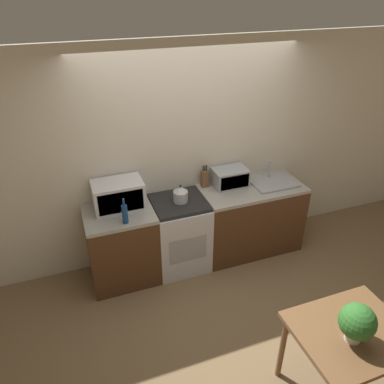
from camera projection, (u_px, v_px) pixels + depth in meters
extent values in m
plane|color=brown|center=(223.00, 298.00, 4.17)|extent=(16.00, 16.00, 0.00)
cube|color=beige|center=(189.00, 154.00, 4.40)|extent=(10.00, 0.06, 2.60)
cube|color=#4C2D19|center=(122.00, 247.00, 4.28)|extent=(0.75, 0.62, 0.86)
cube|color=#9E998E|center=(118.00, 214.00, 4.05)|extent=(0.75, 0.62, 0.04)
cube|color=#4C2D19|center=(250.00, 219.00, 4.76)|extent=(1.26, 0.62, 0.86)
cube|color=#9E998E|center=(252.00, 189.00, 4.54)|extent=(1.26, 0.62, 0.04)
cube|color=silver|center=(179.00, 235.00, 4.48)|extent=(0.62, 0.62, 0.86)
cube|color=black|center=(179.00, 203.00, 4.26)|extent=(0.60, 0.57, 0.04)
cube|color=black|center=(188.00, 249.00, 4.24)|extent=(0.45, 0.02, 0.32)
cylinder|color=#B7B7BC|center=(181.00, 196.00, 4.21)|extent=(0.17, 0.17, 0.13)
cone|color=#B7B7BC|center=(180.00, 189.00, 4.17)|extent=(0.16, 0.16, 0.06)
sphere|color=black|center=(180.00, 186.00, 4.15)|extent=(0.03, 0.03, 0.03)
cube|color=silver|center=(118.00, 195.00, 4.07)|extent=(0.54, 0.35, 0.31)
cube|color=black|center=(121.00, 202.00, 3.93)|extent=(0.48, 0.01, 0.25)
cylinder|color=navy|center=(125.00, 214.00, 3.83)|extent=(0.06, 0.06, 0.21)
cylinder|color=navy|center=(124.00, 202.00, 3.76)|extent=(0.02, 0.02, 0.08)
cube|color=brown|center=(205.00, 179.00, 4.50)|extent=(0.09, 0.07, 0.21)
cylinder|color=black|center=(203.00, 168.00, 4.42)|extent=(0.01, 0.01, 0.07)
cylinder|color=black|center=(205.00, 168.00, 4.42)|extent=(0.01, 0.01, 0.07)
cylinder|color=black|center=(207.00, 168.00, 4.43)|extent=(0.01, 0.01, 0.07)
cube|color=#999BA0|center=(230.00, 177.00, 4.53)|extent=(0.42, 0.28, 0.21)
cube|color=black|center=(235.00, 182.00, 4.42)|extent=(0.37, 0.01, 0.17)
cube|color=#999BA0|center=(274.00, 183.00, 4.61)|extent=(0.54, 0.39, 0.02)
cylinder|color=#999BA0|center=(269.00, 169.00, 4.66)|extent=(0.03, 0.03, 0.22)
cube|color=brown|center=(352.00, 333.00, 2.87)|extent=(0.88, 0.73, 0.04)
cylinder|color=brown|center=(282.00, 348.00, 3.20)|extent=(0.05, 0.05, 0.72)
cylinder|color=brown|center=(354.00, 323.00, 3.42)|extent=(0.05, 0.05, 0.72)
cylinder|color=beige|center=(353.00, 336.00, 2.78)|extent=(0.12, 0.12, 0.08)
sphere|color=#2D6B28|center=(357.00, 321.00, 2.70)|extent=(0.27, 0.27, 0.27)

